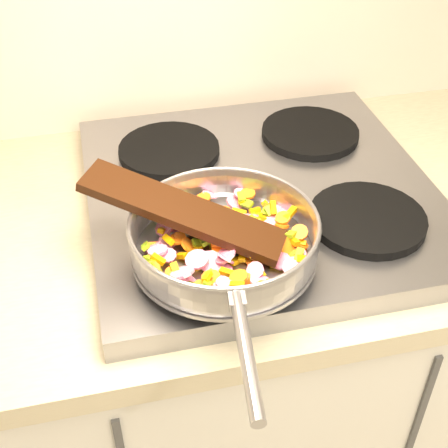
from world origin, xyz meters
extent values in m
cube|color=#939399|center=(-0.70, 1.67, 0.92)|extent=(0.60, 0.60, 0.04)
cylinder|color=black|center=(-0.84, 1.52, 0.95)|extent=(0.19, 0.19, 0.02)
cylinder|color=black|center=(-0.56, 1.52, 0.95)|extent=(0.19, 0.19, 0.02)
cylinder|color=black|center=(-0.84, 1.81, 0.95)|extent=(0.19, 0.19, 0.02)
cylinder|color=black|center=(-0.56, 1.81, 0.95)|extent=(0.19, 0.19, 0.02)
cylinder|color=#9E9EA5|center=(-0.81, 1.49, 0.96)|extent=(0.28, 0.28, 0.01)
torus|color=#9E9EA5|center=(-0.81, 1.49, 0.99)|extent=(0.33, 0.33, 0.06)
torus|color=#9E9EA5|center=(-0.81, 1.49, 1.02)|extent=(0.28, 0.28, 0.01)
cylinder|color=#9E9EA5|center=(-0.84, 1.25, 1.01)|extent=(0.04, 0.19, 0.02)
cube|color=#9E9EA5|center=(-0.83, 1.34, 1.01)|extent=(0.03, 0.03, 0.02)
cube|color=olive|center=(-0.90, 1.43, 0.98)|extent=(0.02, 0.02, 0.02)
cylinder|color=#D5145E|center=(-0.76, 1.48, 0.98)|extent=(0.03, 0.03, 0.03)
cube|color=olive|center=(-0.76, 1.58, 0.99)|extent=(0.01, 0.02, 0.01)
cube|color=olive|center=(-0.77, 1.47, 0.97)|extent=(0.02, 0.01, 0.01)
cube|color=olive|center=(-0.71, 1.47, 0.99)|extent=(0.02, 0.02, 0.01)
cube|color=olive|center=(-0.72, 1.45, 0.97)|extent=(0.01, 0.02, 0.02)
cube|color=olive|center=(-0.77, 1.50, 0.99)|extent=(0.02, 0.02, 0.02)
cube|color=orange|center=(-0.78, 1.48, 0.99)|extent=(0.03, 0.02, 0.02)
cube|color=orange|center=(-0.71, 1.46, 0.98)|extent=(0.01, 0.02, 0.01)
cube|color=olive|center=(-0.73, 1.46, 0.97)|extent=(0.02, 0.02, 0.01)
cylinder|color=#D5145E|center=(-0.78, 1.53, 0.97)|extent=(0.04, 0.04, 0.01)
cylinder|color=orange|center=(-0.79, 1.40, 0.97)|extent=(0.03, 0.03, 0.02)
cube|color=orange|center=(-0.69, 1.52, 0.99)|extent=(0.03, 0.02, 0.02)
cylinder|color=orange|center=(-0.80, 1.51, 0.97)|extent=(0.03, 0.03, 0.01)
cylinder|color=#D5145E|center=(-0.80, 1.60, 0.98)|extent=(0.03, 0.04, 0.02)
cube|color=orange|center=(-0.87, 1.39, 0.97)|extent=(0.02, 0.02, 0.01)
cube|color=olive|center=(-0.84, 1.60, 0.97)|extent=(0.01, 0.02, 0.01)
cube|color=orange|center=(-0.91, 1.46, 0.99)|extent=(0.02, 0.02, 0.02)
cylinder|color=orange|center=(-0.78, 1.38, 0.98)|extent=(0.03, 0.03, 0.01)
cylinder|color=#D5145E|center=(-0.83, 1.56, 0.98)|extent=(0.04, 0.04, 0.01)
cube|color=olive|center=(-0.83, 1.52, 0.97)|extent=(0.03, 0.02, 0.02)
cylinder|color=orange|center=(-0.84, 1.54, 0.98)|extent=(0.03, 0.03, 0.02)
cylinder|color=#D5145E|center=(-0.74, 1.43, 0.97)|extent=(0.05, 0.05, 0.01)
cube|color=orange|center=(-0.75, 1.53, 0.98)|extent=(0.03, 0.02, 0.01)
cube|color=olive|center=(-0.75, 1.57, 0.98)|extent=(0.02, 0.02, 0.01)
cylinder|color=orange|center=(-0.85, 1.59, 0.97)|extent=(0.03, 0.02, 0.02)
cylinder|color=orange|center=(-0.86, 1.41, 0.97)|extent=(0.03, 0.03, 0.02)
cylinder|color=#D5145E|center=(-0.83, 1.58, 0.97)|extent=(0.04, 0.04, 0.02)
cylinder|color=#D5145E|center=(-0.89, 1.48, 0.98)|extent=(0.03, 0.03, 0.01)
cylinder|color=#D5145E|center=(-0.77, 1.58, 0.97)|extent=(0.04, 0.04, 0.02)
cylinder|color=orange|center=(-0.70, 1.48, 0.99)|extent=(0.03, 0.03, 0.02)
cylinder|color=#D5145E|center=(-0.88, 1.43, 0.98)|extent=(0.04, 0.04, 0.02)
cube|color=orange|center=(-0.87, 1.48, 0.97)|extent=(0.02, 0.02, 0.02)
cylinder|color=orange|center=(-0.90, 1.48, 0.97)|extent=(0.02, 0.02, 0.01)
cylinder|color=#D5145E|center=(-0.75, 1.54, 0.98)|extent=(0.04, 0.03, 0.02)
cube|color=olive|center=(-0.91, 1.47, 0.97)|extent=(0.02, 0.02, 0.01)
cylinder|color=orange|center=(-0.89, 1.44, 0.97)|extent=(0.02, 0.02, 0.01)
cube|color=orange|center=(-0.81, 1.39, 0.99)|extent=(0.02, 0.02, 0.01)
cylinder|color=#D5145E|center=(-0.81, 1.45, 0.98)|extent=(0.04, 0.05, 0.03)
cylinder|color=orange|center=(-0.71, 1.52, 0.98)|extent=(0.03, 0.03, 0.01)
cylinder|color=#D5145E|center=(-0.78, 1.39, 0.98)|extent=(0.04, 0.04, 0.01)
cylinder|color=#D5145E|center=(-0.78, 1.41, 0.98)|extent=(0.03, 0.03, 0.02)
cube|color=orange|center=(-0.74, 1.52, 0.97)|extent=(0.01, 0.03, 0.02)
cube|color=olive|center=(-0.91, 1.45, 0.98)|extent=(0.02, 0.02, 0.02)
cube|color=olive|center=(-0.81, 1.50, 0.97)|extent=(0.02, 0.02, 0.01)
cube|color=orange|center=(-0.86, 1.48, 0.97)|extent=(0.02, 0.02, 0.02)
cube|color=orange|center=(-0.80, 1.50, 0.98)|extent=(0.02, 0.02, 0.01)
cube|color=orange|center=(-0.77, 1.47, 0.98)|extent=(0.01, 0.03, 0.02)
cylinder|color=orange|center=(-0.72, 1.55, 0.97)|extent=(0.03, 0.03, 0.01)
cylinder|color=#D5145E|center=(-0.82, 1.44, 0.97)|extent=(0.04, 0.04, 0.01)
cube|color=orange|center=(-0.82, 1.43, 0.97)|extent=(0.02, 0.02, 0.01)
cube|color=orange|center=(-0.89, 1.54, 0.97)|extent=(0.02, 0.02, 0.02)
cube|color=olive|center=(-0.78, 1.48, 0.97)|extent=(0.02, 0.03, 0.01)
cube|color=orange|center=(-0.80, 1.39, 0.97)|extent=(0.02, 0.02, 0.01)
cube|color=olive|center=(-0.72, 1.55, 0.97)|extent=(0.02, 0.02, 0.01)
cube|color=olive|center=(-0.71, 1.43, 0.98)|extent=(0.02, 0.02, 0.01)
cube|color=olive|center=(-0.75, 1.46, 0.97)|extent=(0.02, 0.02, 0.02)
cube|color=olive|center=(-0.74, 1.49, 0.98)|extent=(0.03, 0.02, 0.02)
cube|color=olive|center=(-0.86, 1.57, 0.97)|extent=(0.02, 0.02, 0.01)
cylinder|color=#D5145E|center=(-0.83, 1.40, 0.98)|extent=(0.03, 0.04, 0.01)
cube|color=orange|center=(-0.80, 1.45, 0.97)|extent=(0.03, 0.02, 0.01)
cube|color=orange|center=(-0.84, 1.54, 0.97)|extent=(0.03, 0.02, 0.01)
cylinder|color=#D5145E|center=(-0.83, 1.57, 0.98)|extent=(0.04, 0.04, 0.02)
cube|color=olive|center=(-0.75, 1.48, 0.98)|extent=(0.03, 0.02, 0.02)
cylinder|color=orange|center=(-0.87, 1.51, 0.98)|extent=(0.03, 0.03, 0.01)
cylinder|color=#D5145E|center=(-0.89, 1.52, 0.97)|extent=(0.03, 0.03, 0.02)
cube|color=orange|center=(-0.85, 1.46, 0.97)|extent=(0.02, 0.01, 0.01)
cylinder|color=orange|center=(-0.77, 1.45, 0.97)|extent=(0.04, 0.04, 0.01)
cylinder|color=orange|center=(-0.81, 1.55, 0.98)|extent=(0.03, 0.03, 0.02)
cube|color=olive|center=(-0.85, 1.41, 0.98)|extent=(0.02, 0.02, 0.02)
cylinder|color=orange|center=(-0.82, 1.59, 0.98)|extent=(0.03, 0.03, 0.01)
cube|color=orange|center=(-0.81, 1.47, 0.97)|extent=(0.02, 0.01, 0.01)
cube|color=orange|center=(-0.74, 1.55, 0.98)|extent=(0.02, 0.01, 0.01)
cylinder|color=#D5145E|center=(-0.71, 1.55, 0.97)|extent=(0.05, 0.05, 0.01)
cube|color=olive|center=(-0.88, 1.42, 0.97)|extent=(0.03, 0.02, 0.01)
cylinder|color=orange|center=(-0.75, 1.59, 0.98)|extent=(0.04, 0.04, 0.01)
cube|color=olive|center=(-0.74, 1.49, 0.97)|extent=(0.02, 0.02, 0.02)
cube|color=orange|center=(-0.82, 1.50, 0.97)|extent=(0.02, 0.03, 0.02)
cylinder|color=orange|center=(-0.92, 1.45, 0.98)|extent=(0.04, 0.04, 0.02)
cube|color=orange|center=(-0.78, 1.54, 0.98)|extent=(0.02, 0.02, 0.01)
cylinder|color=orange|center=(-0.72, 1.46, 0.98)|extent=(0.04, 0.03, 0.03)
cube|color=olive|center=(-0.80, 1.49, 0.98)|extent=(0.02, 0.02, 0.01)
cylinder|color=#D5145E|center=(-0.73, 1.52, 0.97)|extent=(0.04, 0.03, 0.02)
cube|color=orange|center=(-0.74, 1.43, 0.97)|extent=(0.03, 0.02, 0.01)
cube|color=orange|center=(-0.72, 1.54, 0.99)|extent=(0.01, 0.02, 0.02)
cube|color=olive|center=(-0.72, 1.54, 0.98)|extent=(0.02, 0.02, 0.01)
cube|color=olive|center=(-0.85, 1.54, 0.98)|extent=(0.02, 0.02, 0.02)
cylinder|color=#D5145E|center=(-0.91, 1.51, 0.98)|extent=(0.04, 0.04, 0.03)
cylinder|color=#D5145E|center=(-0.72, 1.51, 0.96)|extent=(0.04, 0.04, 0.01)
cylinder|color=orange|center=(-0.87, 1.51, 0.98)|extent=(0.03, 0.03, 0.02)
cube|color=olive|center=(-0.82, 1.49, 0.97)|extent=(0.02, 0.02, 0.02)
cylinder|color=orange|center=(-0.84, 1.42, 0.97)|extent=(0.04, 0.04, 0.01)
cylinder|color=#D5145E|center=(-0.91, 1.48, 0.98)|extent=(0.04, 0.04, 0.01)
cube|color=orange|center=(-0.74, 1.54, 0.97)|extent=(0.02, 0.01, 0.02)
cylinder|color=orange|center=(-0.71, 1.43, 0.98)|extent=(0.02, 0.02, 0.01)
cube|color=orange|center=(-0.78, 1.49, 0.98)|extent=(0.02, 0.02, 0.01)
cylinder|color=#D5145E|center=(-0.78, 1.41, 0.97)|extent=(0.03, 0.03, 0.02)
cube|color=orange|center=(-0.77, 1.45, 0.99)|extent=(0.02, 0.02, 0.02)
cylinder|color=orange|center=(-0.85, 1.57, 0.98)|extent=(0.04, 0.04, 0.02)
cylinder|color=orange|center=(-0.83, 1.52, 0.97)|extent=(0.04, 0.04, 0.02)
cylinder|color=orange|center=(-0.72, 1.48, 0.98)|extent=(0.03, 0.03, 0.01)
cube|color=olive|center=(-0.83, 1.49, 0.99)|extent=(0.02, 0.02, 0.01)
cube|color=orange|center=(-0.72, 1.56, 0.97)|extent=(0.01, 0.03, 0.01)
cube|color=olive|center=(-0.77, 1.44, 0.98)|extent=(0.02, 0.02, 0.01)
cylinder|color=orange|center=(-0.75, 1.52, 0.97)|extent=(0.03, 0.03, 0.02)
cylinder|color=orange|center=(-0.71, 1.51, 0.98)|extent=(0.03, 0.03, 0.01)
cylinder|color=orange|center=(-0.82, 1.48, 0.99)|extent=(0.02, 0.02, 0.02)
cube|color=olive|center=(-0.82, 1.37, 0.99)|extent=(0.02, 0.01, 0.01)
cylinder|color=orange|center=(-0.86, 1.50, 0.97)|extent=(0.03, 0.04, 0.03)
cube|color=orange|center=(-0.85, 1.42, 0.98)|extent=(0.02, 0.02, 0.01)
cube|color=orange|center=(-0.76, 1.54, 0.97)|extent=(0.02, 0.02, 0.01)
cylinder|color=#D5145E|center=(-0.83, 1.39, 0.98)|extent=(0.05, 0.05, 0.01)
cylinder|color=#D5145E|center=(-0.88, 1.39, 0.98)|extent=(0.03, 0.03, 0.03)
cube|color=olive|center=(-0.83, 1.56, 0.97)|extent=(0.02, 0.01, 0.01)
cylinder|color=orange|center=(-0.72, 1.56, 0.98)|extent=(0.03, 0.03, 0.02)
cylinder|color=#D5145E|center=(-0.70, 1.45, 0.97)|extent=(0.03, 0.03, 0.03)
cube|color=orange|center=(-0.83, 1.54, 0.99)|extent=(0.02, 0.02, 0.01)
cylinder|color=#D5145E|center=(-0.73, 1.48, 0.97)|extent=(0.04, 0.04, 0.03)
cylinder|color=#D5145E|center=(-0.92, 1.45, 0.97)|extent=(0.03, 0.04, 0.03)
cube|color=olive|center=(-0.71, 1.43, 0.98)|extent=(0.02, 0.02, 0.01)
cube|color=olive|center=(-0.85, 1.58, 0.98)|extent=(0.02, 0.02, 0.01)
cube|color=olive|center=(-0.77, 1.38, 0.97)|extent=(0.02, 0.02, 0.01)
cube|color=olive|center=(-0.79, 1.56, 0.98)|extent=(0.02, 0.02, 0.01)
cube|color=orange|center=(-0.81, 1.60, 0.97)|extent=(0.03, 0.02, 0.01)
cylinder|color=#D5145E|center=(-0.84, 1.45, 0.97)|extent=(0.05, 0.04, 0.03)
cylinder|color=#D5145E|center=(-0.89, 1.43, 0.97)|extent=(0.05, 0.04, 0.02)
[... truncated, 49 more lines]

